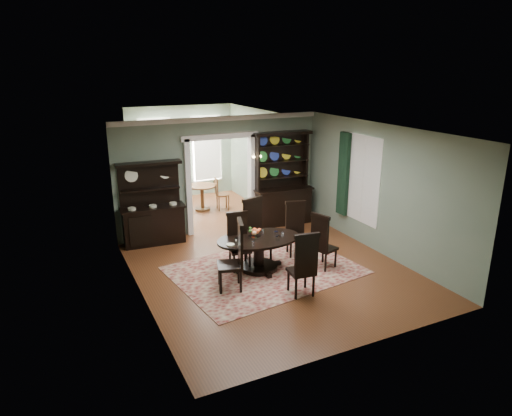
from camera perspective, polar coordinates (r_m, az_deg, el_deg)
The scene contains 19 objects.
room at distance 9.33m, azimuth 2.15°, elevation 0.92°, with size 5.51×6.01×3.01m.
parlor at distance 14.29m, azimuth -8.19°, elevation 6.35°, with size 3.51×3.50×3.01m.
doorway_trim at distance 11.93m, azimuth -4.48°, elevation 4.76°, with size 2.08×0.25×2.57m.
right_window at distance 11.47m, azimuth 12.08°, elevation 3.81°, with size 0.15×1.47×2.12m.
wall_sconce at distance 12.11m, azimuth -0.03°, elevation 6.32°, with size 0.27×0.21×0.21m.
rug at distance 9.91m, azimuth 1.17°, elevation -7.77°, with size 3.79×2.76×0.01m, color maroon.
dining_table at distance 9.78m, azimuth 0.35°, elevation -4.96°, with size 1.89×1.78×0.72m.
centerpiece at distance 9.67m, azimuth -0.18°, elevation -3.42°, with size 1.32×0.85×0.22m.
chair_far_left at distance 9.84m, azimuth -2.23°, elevation -3.88°, with size 0.52×0.50×1.24m.
chair_far_mid at distance 10.25m, azimuth -0.09°, elevation -2.43°, with size 0.62×0.60×1.42m.
chair_far_right at distance 10.59m, azimuth 5.00°, elevation -2.33°, with size 0.57×0.55×1.25m.
chair_end_left at distance 8.87m, azimuth -2.56°, elevation -5.75°, with size 0.63×0.64×1.41m.
chair_end_right at distance 9.84m, azimuth 8.24°, elevation -4.01°, with size 0.56×0.58×1.26m.
chair_near at distance 8.64m, azimuth 6.02°, elevation -6.86°, with size 0.53×0.51×1.31m.
sideboard at distance 11.43m, azimuth -12.78°, elevation -0.93°, with size 1.57×0.64×2.03m.
welsh_dresser at distance 12.56m, azimuth 3.30°, elevation 2.15°, with size 1.66×0.68×2.54m.
parlor_table at distance 13.86m, azimuth -6.75°, elevation 1.76°, with size 0.84×0.84×0.78m.
parlor_chair_left at distance 13.78m, azimuth -9.59°, elevation 1.58°, with size 0.41×0.40×0.96m.
parlor_chair_right at distance 13.83m, azimuth -4.48°, elevation 1.90°, with size 0.44×0.42×0.99m.
Camera 1 is at (-4.18, -7.86, 4.24)m, focal length 32.00 mm.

